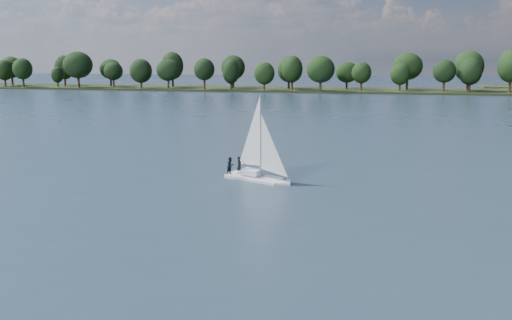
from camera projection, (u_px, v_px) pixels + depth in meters
The scene contains 4 objects.
ground at pixel (331, 118), 121.20m from camera, with size 700.00×700.00×0.00m, color #233342.
far_shore at pixel (363, 91), 228.28m from camera, with size 660.00×40.00×1.50m, color black.
sailboat at pixel (254, 155), 58.00m from camera, with size 7.27×4.70×9.32m.
treeline at pixel (357, 71), 224.03m from camera, with size 562.70×74.18×18.50m.
Camera 1 is at (13.61, -21.21, 12.13)m, focal length 40.00 mm.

